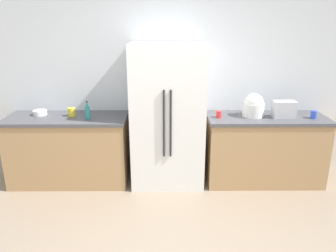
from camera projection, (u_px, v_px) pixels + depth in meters
name	position (u px, v px, depth m)	size (l,w,h in m)	color
kitchen_back_panel	(167.00, 80.00, 4.40)	(4.64, 0.10, 2.62)	silver
counter_left	(70.00, 149.00, 4.31)	(1.54, 0.64, 0.90)	tan
counter_right	(264.00, 149.00, 4.33)	(1.52, 0.64, 0.90)	tan
refrigerator	(167.00, 116.00, 4.16)	(0.92, 0.65, 1.82)	white
toaster	(284.00, 109.00, 4.12)	(0.28, 0.16, 0.21)	silver
rice_cooker	(254.00, 106.00, 4.16)	(0.27, 0.27, 0.30)	white
bottle_a	(88.00, 112.00, 4.06)	(0.06, 0.06, 0.23)	teal
cup_a	(72.00, 112.00, 4.19)	(0.09, 0.09, 0.11)	yellow
cup_b	(219.00, 114.00, 4.13)	(0.07, 0.07, 0.09)	red
cup_c	(289.00, 110.00, 4.34)	(0.07, 0.07, 0.08)	brown
cup_d	(314.00, 114.00, 4.10)	(0.08, 0.08, 0.10)	blue
bowl_a	(40.00, 113.00, 4.25)	(0.17, 0.17, 0.06)	white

